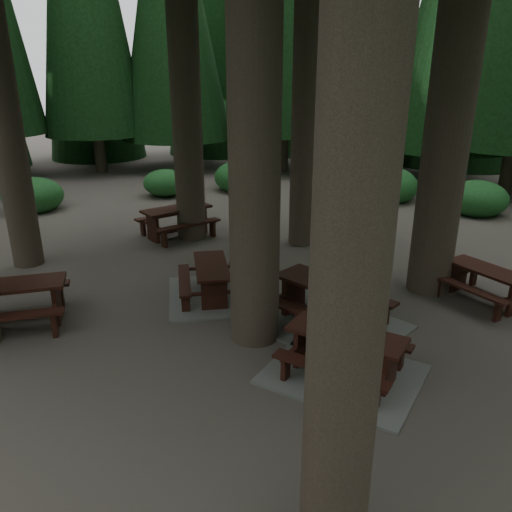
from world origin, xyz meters
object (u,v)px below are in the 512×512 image
Objects in this scene: picnic_table_b at (177,217)px; picnic_table_e at (11,298)px; picnic_table_d at (487,280)px; picnic_table_f at (212,286)px; picnic_table_a at (344,362)px; picnic_table_c at (328,311)px.

picnic_table_b is 0.90× the size of picnic_table_e.
picnic_table_f is (-4.48, -3.35, -0.24)m from picnic_table_d.
picnic_table_a is 1.11× the size of picnic_table_b.
picnic_table_e is at bearing -150.27° from picnic_table_b.
picnic_table_f is (1.99, 3.21, -0.31)m from picnic_table_e.
picnic_table_f is at bearing -110.01° from picnic_table_b.
picnic_table_e reaches higher than picnic_table_d.
picnic_table_e is (-4.52, -3.63, 0.24)m from picnic_table_c.
picnic_table_b reaches higher than picnic_table_f.
picnic_table_e is 3.79m from picnic_table_f.
picnic_table_d is at bearing -70.07° from picnic_table_b.
picnic_table_e is (1.66, -5.59, -0.00)m from picnic_table_b.
picnic_table_d is at bearing 60.53° from picnic_table_c.
picnic_table_d is 9.21m from picnic_table_e.
picnic_table_d is at bearing 70.09° from picnic_table_a.
picnic_table_f is at bearing 159.27° from picnic_table_a.
picnic_table_a is 7.93m from picnic_table_b.
picnic_table_d is 0.72× the size of picnic_table_f.
picnic_table_c is 1.35× the size of picnic_table_d.
picnic_table_c is at bearing -104.45° from picnic_table_d.
picnic_table_c is at bearing 51.27° from picnic_table_f.
picnic_table_c reaches higher than picnic_table_d.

